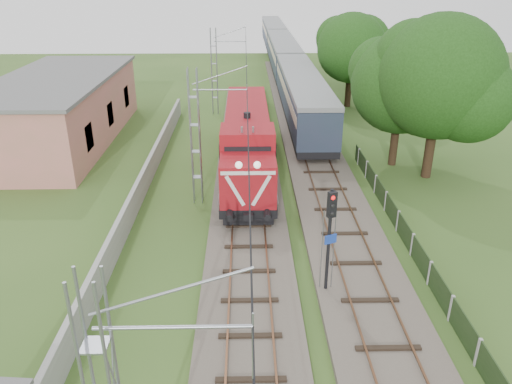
{
  "coord_description": "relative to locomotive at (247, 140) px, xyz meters",
  "views": [
    {
      "loc": [
        -0.11,
        -15.49,
        12.92
      ],
      "look_at": [
        0.41,
        8.38,
        2.2
      ],
      "focal_mm": 35.0,
      "sensor_mm": 36.0,
      "label": 1
    }
  ],
  "objects": [
    {
      "name": "ground",
      "position": [
        0.0,
        -16.77,
        -2.31
      ],
      "size": [
        140.0,
        140.0,
        0.0
      ],
      "primitive_type": "plane",
      "color": "#314F1D",
      "rests_on": "ground"
    },
    {
      "name": "track_main",
      "position": [
        0.0,
        -9.77,
        -2.13
      ],
      "size": [
        4.2,
        70.0,
        0.45
      ],
      "color": "#6B6054",
      "rests_on": "ground"
    },
    {
      "name": "track_side",
      "position": [
        5.0,
        3.23,
        -2.13
      ],
      "size": [
        4.2,
        80.0,
        0.45
      ],
      "color": "#6B6054",
      "rests_on": "ground"
    },
    {
      "name": "catenary",
      "position": [
        -2.95,
        -4.77,
        1.74
      ],
      "size": [
        3.31,
        70.0,
        8.0
      ],
      "color": "gray",
      "rests_on": "ground"
    },
    {
      "name": "boundary_wall",
      "position": [
        -6.5,
        -4.77,
        -1.56
      ],
      "size": [
        0.25,
        40.0,
        1.5
      ],
      "primitive_type": "cube",
      "color": "#9E9E99",
      "rests_on": "ground"
    },
    {
      "name": "station_building",
      "position": [
        -15.0,
        7.23,
        0.32
      ],
      "size": [
        8.4,
        20.4,
        5.22
      ],
      "color": "#C86F6C",
      "rests_on": "ground"
    },
    {
      "name": "fence",
      "position": [
        8.0,
        -13.77,
        -1.71
      ],
      "size": [
        0.12,
        32.0,
        1.2
      ],
      "color": "black",
      "rests_on": "ground"
    },
    {
      "name": "locomotive",
      "position": [
        0.0,
        0.0,
        0.0
      ],
      "size": [
        3.12,
        17.81,
        4.52
      ],
      "color": "black",
      "rests_on": "ground"
    },
    {
      "name": "coach_rake",
      "position": [
        5.0,
        36.2,
        0.32
      ],
      "size": [
        3.2,
        71.35,
        3.7
      ],
      "color": "black",
      "rests_on": "ground"
    },
    {
      "name": "signal_post",
      "position": [
        3.3,
        -14.46,
        1.11
      ],
      "size": [
        0.52,
        0.43,
        4.98
      ],
      "color": "black",
      "rests_on": "ground"
    },
    {
      "name": "tree_a",
      "position": [
        10.52,
        1.18,
        3.43
      ],
      "size": [
        7.1,
        6.76,
        9.2
      ],
      "color": "#392217",
      "rests_on": "ground"
    },
    {
      "name": "tree_b",
      "position": [
        12.21,
        -1.19,
        4.32
      ],
      "size": [
        8.2,
        7.81,
        10.63
      ],
      "color": "#392217",
      "rests_on": "ground"
    },
    {
      "name": "tree_c",
      "position": [
        10.44,
        17.81,
        3.42
      ],
      "size": [
        7.09,
        6.75,
        9.19
      ],
      "color": "#392217",
      "rests_on": "ground"
    },
    {
      "name": "tree_d",
      "position": [
        13.54,
        26.54,
        2.85
      ],
      "size": [
        6.39,
        6.08,
        8.28
      ],
      "color": "#392217",
      "rests_on": "ground"
    }
  ]
}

